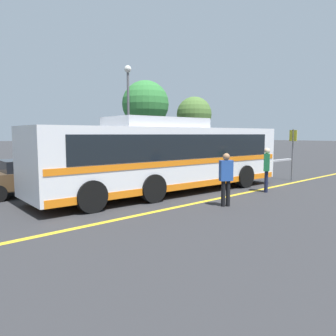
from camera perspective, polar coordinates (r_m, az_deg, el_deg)
ground_plane at (r=14.62m, az=2.58°, el=-3.44°), size 220.00×220.00×0.00m
lane_strip_0 at (r=11.93m, az=7.20°, el=-5.60°), size 31.07×0.20×0.01m
curb_strip at (r=17.20m, az=-10.81°, el=-1.87°), size 39.07×0.36×0.15m
transit_bus at (r=13.24m, az=-0.06°, el=2.20°), size 11.50×3.21×3.01m
parked_car_1 at (r=14.10m, az=-22.86°, el=-1.32°), size 4.62×2.27×1.38m
parked_car_2 at (r=17.71m, az=-2.07°, el=0.68°), size 4.55×2.24×1.53m
parked_car_3 at (r=21.88m, az=9.67°, el=1.58°), size 4.76×2.05×1.51m
pedestrian_0 at (r=10.90m, az=10.06°, el=-1.40°), size 0.47×0.40×1.76m
pedestrian_1 at (r=13.99m, az=16.80°, el=0.20°), size 0.47×0.39×1.82m
bus_stop_sign at (r=17.91m, az=20.89°, el=3.22°), size 0.07×0.40×2.63m
street_lamp at (r=19.57m, az=-6.94°, el=10.99°), size 0.41×0.41×6.32m
tree_1 at (r=24.05m, az=-3.95°, el=10.99°), size 3.36×3.36×6.21m
tree_2 at (r=27.27m, az=4.57°, el=9.26°), size 2.86×2.86×5.42m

